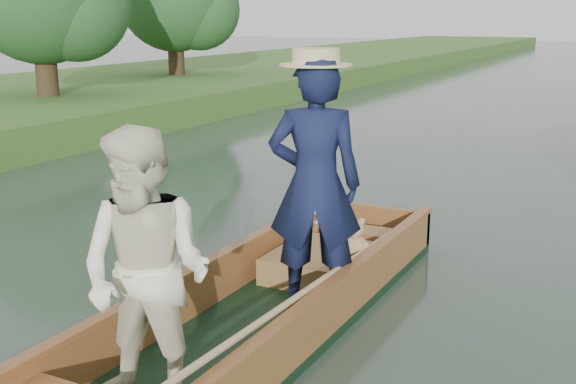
% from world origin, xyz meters
% --- Properties ---
extents(ground, '(120.00, 120.00, 0.00)m').
position_xyz_m(ground, '(0.00, 0.00, 0.00)').
color(ground, '#283D30').
rests_on(ground, ground).
extents(punt, '(1.18, 5.10, 1.99)m').
position_xyz_m(punt, '(0.08, -0.11, 0.62)').
color(punt, black).
rests_on(punt, ground).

